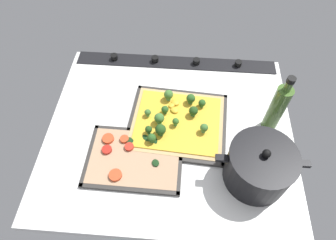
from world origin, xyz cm
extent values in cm
cube|color=white|center=(0.00, 0.00, -1.50)|extent=(84.14, 72.50, 3.00)
cube|color=black|center=(0.00, -32.75, 0.40)|extent=(80.77, 7.00, 0.80)
cylinder|color=black|center=(-25.24, -32.75, 1.70)|extent=(2.80, 2.80, 1.80)
cylinder|color=black|center=(-8.41, -32.75, 1.70)|extent=(2.80, 2.80, 1.80)
cylinder|color=black|center=(8.41, -32.75, 1.70)|extent=(2.80, 2.80, 1.80)
cylinder|color=black|center=(25.24, -32.75, 1.70)|extent=(2.80, 2.80, 1.80)
cube|color=#33302D|center=(-2.52, -2.50, 0.25)|extent=(35.45, 31.50, 0.50)
cube|color=#33302D|center=(-3.47, -16.53, 0.65)|extent=(33.56, 3.45, 1.30)
cube|color=#33302D|center=(-1.58, 11.52, 0.65)|extent=(33.56, 3.45, 1.30)
cube|color=#33302D|center=(-18.66, -1.42, 0.65)|extent=(3.17, 29.32, 1.30)
cube|color=#33302D|center=(13.62, -3.59, 0.65)|extent=(3.17, 29.32, 1.30)
cube|color=tan|center=(-2.52, -2.50, 1.00)|extent=(32.89, 28.94, 1.00)
cube|color=gold|center=(-2.52, -2.50, 1.70)|extent=(30.22, 26.09, 0.40)
cone|color=#4D8B3F|center=(-6.65, -10.98, 2.48)|extent=(1.74, 1.74, 1.16)
sphere|color=#2D5B23|center=(-6.65, -10.98, 4.25)|extent=(3.16, 3.16, 3.16)
cone|color=#5B9F46|center=(-1.89, -0.77, 2.58)|extent=(1.24, 1.24, 1.35)
sphere|color=#386B28|center=(-1.89, -0.77, 4.10)|extent=(2.26, 2.26, 2.26)
cone|color=#427635|center=(-7.73, -5.50, 2.52)|extent=(1.74, 1.74, 1.23)
sphere|color=#264C1C|center=(-7.73, -5.50, 4.32)|extent=(3.16, 3.16, 3.16)
cone|color=#427635|center=(6.83, 3.03, 2.52)|extent=(1.29, 1.29, 1.23)
sphere|color=#264C1C|center=(6.83, 3.03, 4.02)|extent=(2.35, 2.35, 2.35)
cone|color=#4D8B3F|center=(5.47, 6.20, 2.38)|extent=(1.57, 1.57, 0.97)
sphere|color=#2D5B23|center=(5.47, 6.20, 3.94)|extent=(2.85, 2.85, 2.85)
cone|color=#68AD54|center=(3.69, -1.40, 2.56)|extent=(1.88, 1.88, 1.31)
sphere|color=#427533|center=(3.69, -1.40, 4.49)|extent=(3.42, 3.42, 3.42)
cone|color=#4D8B3F|center=(2.13, -5.78, 2.33)|extent=(1.40, 1.40, 0.87)
sphere|color=#2D5B23|center=(2.13, -5.78, 3.72)|extent=(2.55, 2.55, 2.55)
cone|color=#68AD54|center=(7.96, -4.05, 2.41)|extent=(1.23, 1.23, 1.02)
sphere|color=#427533|center=(7.96, -4.05, 3.76)|extent=(2.24, 2.24, 2.24)
cone|color=#427635|center=(2.85, 3.15, 2.52)|extent=(1.98, 1.98, 1.24)
sphere|color=#264C1C|center=(2.85, 3.15, 4.49)|extent=(3.59, 3.59, 3.59)
cone|color=#68AD54|center=(-11.41, 1.15, 2.59)|extent=(1.47, 1.47, 1.37)
sphere|color=#427533|center=(-11.41, 1.15, 4.28)|extent=(2.67, 2.67, 2.67)
cone|color=#68AD54|center=(1.35, -11.96, 2.56)|extent=(1.82, 1.82, 1.33)
sphere|color=#427533|center=(1.35, -11.96, 4.47)|extent=(3.31, 3.31, 3.31)
cone|color=#4D8B3F|center=(-10.69, -9.59, 2.35)|extent=(1.41, 1.41, 0.90)
sphere|color=#2D5B23|center=(-10.69, -9.59, 3.76)|extent=(2.57, 2.57, 2.57)
ellipsoid|color=gold|center=(-1.27, -10.20, 2.35)|extent=(3.50, 3.31, 1.05)
ellipsoid|color=gold|center=(-1.13, -6.76, 2.34)|extent=(3.84, 3.74, 1.03)
ellipsoid|color=gold|center=(-0.05, -8.88, 2.27)|extent=(3.07, 3.14, 0.86)
cube|color=#33302D|center=(10.48, 12.33, 0.25)|extent=(30.97, 22.74, 0.50)
cube|color=#33302D|center=(10.34, 1.76, 0.65)|extent=(30.70, 1.60, 1.30)
cube|color=#33302D|center=(10.62, 22.90, 0.65)|extent=(30.70, 1.60, 1.30)
cube|color=#33302D|center=(-4.26, 12.52, 0.65)|extent=(1.49, 22.35, 1.30)
cube|color=#33302D|center=(25.22, 12.13, 0.65)|extent=(1.49, 22.35, 1.30)
cube|color=tan|center=(10.48, 12.33, 0.95)|extent=(28.54, 20.31, 0.90)
cylinder|color=red|center=(12.62, 8.92, 1.90)|extent=(3.00, 3.00, 1.00)
cylinder|color=#B22319|center=(19.64, 10.51, 1.90)|extent=(3.26, 3.26, 1.00)
cylinder|color=#D14723|center=(14.63, 6.13, 1.90)|extent=(2.88, 2.88, 1.00)
cylinder|color=#D14723|center=(15.31, 19.06, 1.90)|extent=(4.02, 4.02, 1.00)
cylinder|color=#D14723|center=(20.05, 6.36, 1.90)|extent=(3.81, 3.81, 1.00)
ellipsoid|color=#193819|center=(4.69, 5.41, 1.80)|extent=(3.05, 4.28, 0.60)
ellipsoid|color=#193819|center=(3.52, 13.97, 1.80)|extent=(3.18, 3.33, 0.60)
ellipsoid|color=#193819|center=(13.01, 6.45, 1.80)|extent=(3.80, 3.21, 0.60)
ellipsoid|color=#193819|center=(7.52, 5.18, 1.80)|extent=(3.82, 3.74, 0.60)
cylinder|color=black|center=(-27.24, 15.40, 6.38)|extent=(19.33, 19.33, 12.75)
cylinder|color=black|center=(-27.24, 15.40, 13.15)|extent=(19.72, 19.72, 0.80)
sphere|color=black|center=(-27.24, 15.40, 14.75)|extent=(2.40, 2.40, 2.40)
cube|color=black|center=(-38.71, 15.40, 10.46)|extent=(3.60, 2.00, 1.20)
cube|color=black|center=(-15.77, 15.40, 10.46)|extent=(3.60, 2.00, 1.20)
cylinder|color=#476B2D|center=(-34.08, -4.10, 9.50)|extent=(5.04, 5.04, 18.99)
cylinder|color=#476B2D|center=(-34.08, -4.10, 20.74)|extent=(2.27, 2.27, 3.50)
cylinder|color=black|center=(-34.08, -4.10, 23.29)|extent=(2.52, 2.52, 1.60)
camera|label=1|loc=(-3.49, 54.82, 84.10)|focal=31.08mm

